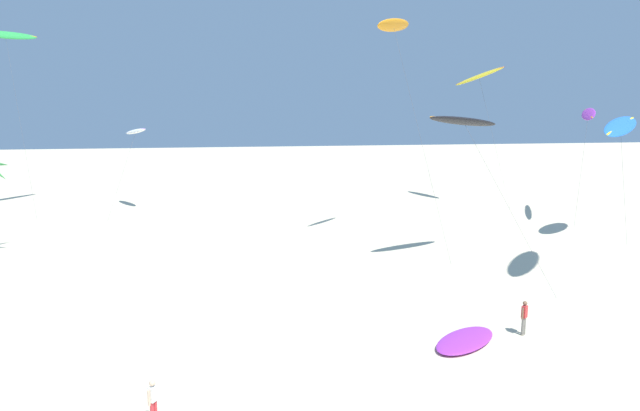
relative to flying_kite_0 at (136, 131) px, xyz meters
The scene contains 10 objects.
flying_kite_0 is the anchor object (origin of this frame).
flying_kite_1 36.91m from the flying_kite_0, ahead, with size 4.29×7.49×15.19m.
flying_kite_2 29.74m from the flying_kite_0, 39.18° to the right, with size 4.36×9.30×17.66m.
flying_kite_3 44.34m from the flying_kite_0, 17.07° to the right, with size 5.21×7.96×10.96m.
flying_kite_6 15.44m from the flying_kite_0, behind, with size 5.94×9.67×18.41m.
flying_kite_7 35.30m from the flying_kite_0, 44.66° to the right, with size 6.30×9.90×10.44m.
flying_kite_8 45.07m from the flying_kite_0, 26.73° to the right, with size 5.72×4.55×10.40m.
grounded_kite_0 43.48m from the flying_kite_0, 62.17° to the right, with size 4.35×3.97×0.29m.
person_near_left 43.45m from the flying_kite_0, 81.15° to the right, with size 0.33×0.45×1.58m.
person_mid_field 44.49m from the flying_kite_0, 58.25° to the right, with size 0.42×0.34×1.69m.
Camera 1 is at (-2.63, -2.23, 10.81)m, focal length 31.55 mm.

